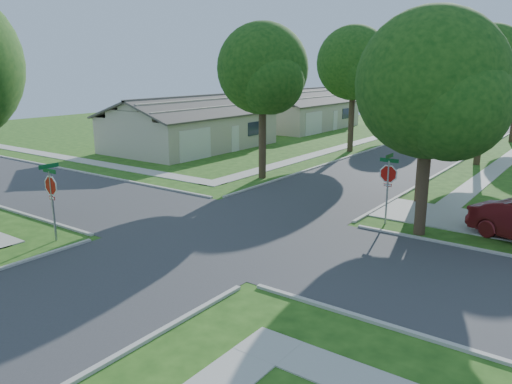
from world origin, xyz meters
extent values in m
plane|color=#224913|center=(0.00, 0.00, 0.00)|extent=(100.00, 100.00, 0.00)
cube|color=#333335|center=(0.00, 0.00, 0.00)|extent=(7.00, 100.00, 0.02)
cube|color=#9E9B91|center=(6.10, 26.00, 0.02)|extent=(1.20, 40.00, 0.04)
cube|color=#9E9B91|center=(-6.10, 26.00, 0.02)|extent=(1.20, 40.00, 0.04)
cube|color=#9E9B91|center=(7.90, 7.10, 0.03)|extent=(8.80, 3.60, 0.05)
cube|color=gray|center=(-4.70, -4.70, 1.35)|extent=(0.06, 0.06, 2.70)
cylinder|color=white|center=(-4.70, -4.70, 2.15)|extent=(1.05, 0.02, 1.05)
cylinder|color=#AB110B|center=(-4.70, -4.70, 2.15)|extent=(0.90, 0.03, 0.90)
cube|color=#AB110B|center=(-4.70, -4.70, 1.68)|extent=(0.34, 0.03, 0.12)
cube|color=white|center=(-4.70, -4.70, 1.68)|extent=(0.30, 0.03, 0.08)
cube|color=#0C5426|center=(-4.70, -4.70, 2.72)|extent=(0.80, 0.02, 0.16)
cube|color=#0C5426|center=(-4.70, -4.70, 2.90)|extent=(0.02, 0.80, 0.16)
cube|color=gray|center=(4.70, 4.70, 1.35)|extent=(0.06, 0.06, 2.70)
cylinder|color=white|center=(4.70, 4.70, 2.15)|extent=(1.05, 0.02, 1.05)
cylinder|color=#AB110B|center=(4.70, 4.70, 2.15)|extent=(0.90, 0.03, 0.90)
cube|color=#AB110B|center=(4.70, 4.70, 1.68)|extent=(0.34, 0.03, 0.12)
cube|color=white|center=(4.70, 4.70, 1.68)|extent=(0.30, 0.03, 0.08)
cube|color=#0C5426|center=(4.70, 4.70, 2.72)|extent=(0.80, 0.02, 0.16)
cube|color=#0C5426|center=(4.70, 4.70, 2.90)|extent=(0.02, 0.80, 0.16)
cylinder|color=#38281C|center=(4.70, 9.00, 1.98)|extent=(0.44, 0.44, 3.95)
sphere|color=#113E0F|center=(4.70, 9.00, 5.88)|extent=(4.80, 4.80, 4.80)
sphere|color=#113E0F|center=(5.54, 8.52, 5.28)|extent=(3.46, 3.46, 3.46)
sphere|color=#113E0F|center=(3.98, 9.60, 5.40)|extent=(3.26, 3.26, 3.26)
cylinder|color=#38281C|center=(4.70, 21.00, 2.15)|extent=(0.44, 0.44, 4.30)
sphere|color=#113E0F|center=(4.70, 21.00, 6.51)|extent=(5.40, 5.40, 5.40)
sphere|color=#113E0F|center=(5.65, 20.46, 5.84)|extent=(3.89, 3.89, 3.89)
sphere|color=#113E0F|center=(3.89, 21.68, 5.97)|extent=(3.67, 3.67, 3.67)
sphere|color=#113E0F|center=(3.95, 34.62, 5.72)|extent=(3.40, 3.40, 3.40)
cylinder|color=#38281C|center=(-4.70, 9.00, 2.12)|extent=(0.44, 0.44, 4.25)
sphere|color=#113E0F|center=(-4.70, 9.00, 6.37)|extent=(5.20, 5.20, 5.20)
sphere|color=#113E0F|center=(-3.79, 8.48, 5.72)|extent=(3.74, 3.74, 3.74)
sphere|color=#113E0F|center=(-5.48, 9.65, 5.85)|extent=(3.54, 3.54, 3.54)
cylinder|color=#38281C|center=(-4.70, 21.00, 2.22)|extent=(0.44, 0.44, 4.44)
sphere|color=#113E0F|center=(-4.70, 21.00, 6.76)|extent=(5.60, 5.60, 5.60)
sphere|color=#113E0F|center=(-3.72, 20.44, 6.06)|extent=(4.03, 4.03, 4.03)
sphere|color=#113E0F|center=(-5.54, 21.70, 6.20)|extent=(3.81, 3.81, 3.81)
cylinder|color=#38281C|center=(-4.70, 34.00, 1.95)|extent=(0.44, 0.44, 3.90)
sphere|color=#113E0F|center=(-4.70, 34.00, 5.74)|extent=(4.60, 4.60, 4.60)
sphere|color=#113E0F|center=(-3.90, 33.54, 5.16)|extent=(3.31, 3.31, 3.31)
sphere|color=#113E0F|center=(-5.39, 34.58, 5.28)|extent=(3.13, 3.13, 3.13)
cylinder|color=#38281C|center=(6.30, 4.20, 1.77)|extent=(0.44, 0.44, 3.54)
sphere|color=#113E0F|center=(6.30, 4.20, 5.86)|extent=(5.60, 5.60, 5.60)
sphere|color=#113E0F|center=(7.28, 3.64, 5.16)|extent=(4.03, 4.03, 4.03)
sphere|color=#113E0F|center=(5.46, 4.90, 5.30)|extent=(3.81, 3.81, 3.81)
cube|color=#B6A690|center=(-16.00, 15.00, 1.40)|extent=(8.00, 13.00, 2.80)
cube|color=#47423D|center=(-14.00, 15.00, 3.45)|extent=(4.42, 13.60, 1.56)
cube|color=#47423D|center=(-18.00, 15.00, 3.45)|extent=(4.42, 13.60, 1.56)
cube|color=silver|center=(-11.97, 11.10, 1.10)|extent=(0.06, 3.20, 2.20)
cube|color=silver|center=(-11.97, 15.65, 1.00)|extent=(0.06, 0.90, 2.00)
cube|color=#1E2633|center=(-11.97, 18.25, 1.55)|extent=(0.06, 1.80, 1.10)
cube|color=#B6A690|center=(-16.00, 32.00, 1.40)|extent=(8.00, 13.00, 2.80)
cube|color=#47423D|center=(-14.00, 32.00, 3.45)|extent=(4.42, 13.60, 1.56)
cube|color=#47423D|center=(-18.00, 32.00, 3.45)|extent=(4.42, 13.60, 1.56)
cube|color=silver|center=(-11.97, 28.10, 1.10)|extent=(0.06, 3.20, 2.20)
cube|color=silver|center=(-11.97, 32.65, 1.00)|extent=(0.06, 0.90, 2.00)
cube|color=#1E2633|center=(-11.97, 35.25, 1.55)|extent=(0.06, 1.80, 1.10)
imported|color=black|center=(2.64, 26.51, 0.72)|extent=(2.02, 4.35, 1.44)
imported|color=black|center=(-3.20, 32.88, 0.59)|extent=(1.96, 4.18, 1.18)
camera|label=1|loc=(12.06, -14.85, 6.44)|focal=35.00mm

